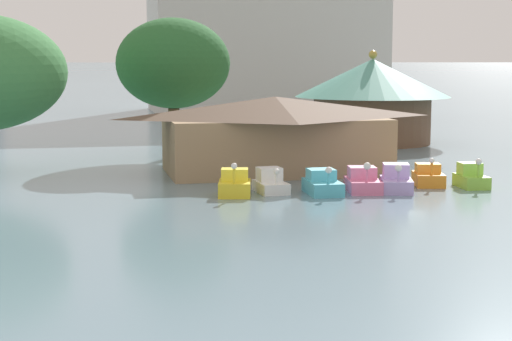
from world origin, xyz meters
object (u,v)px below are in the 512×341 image
(pedal_boat_white, at_px, (270,183))
(shoreline_tree_mid, at_px, (173,64))
(pedal_boat_yellow, at_px, (235,185))
(pedal_boat_pink, at_px, (363,182))
(pedal_boat_orange, at_px, (428,177))
(pedal_boat_lavender, at_px, (396,180))
(pedal_boat_lime, at_px, (471,178))
(green_roof_pavilion, at_px, (372,95))
(pedal_boat_cyan, at_px, (322,184))
(boathouse, at_px, (275,133))
(background_building_block, at_px, (265,16))

(pedal_boat_white, xyz_separation_m, shoreline_tree_mid, (-3.22, 16.51, 6.12))
(pedal_boat_yellow, relative_size, pedal_boat_pink, 0.84)
(shoreline_tree_mid, bearing_deg, pedal_boat_orange, -52.33)
(pedal_boat_lavender, bearing_deg, pedal_boat_lime, 111.68)
(green_roof_pavilion, bearing_deg, pedal_boat_cyan, -115.19)
(green_roof_pavilion, bearing_deg, boathouse, -127.30)
(pedal_boat_yellow, distance_m, pedal_boat_lime, 13.22)
(pedal_boat_orange, xyz_separation_m, shoreline_tree_mid, (-12.35, 16.00, 6.14))
(pedal_boat_orange, bearing_deg, background_building_block, -170.81)
(pedal_boat_pink, height_order, pedal_boat_orange, pedal_boat_pink)
(boathouse, height_order, green_roof_pavilion, green_roof_pavilion)
(boathouse, relative_size, shoreline_tree_mid, 1.45)
(pedal_boat_cyan, distance_m, pedal_boat_lavender, 4.10)
(pedal_boat_white, height_order, pedal_boat_cyan, pedal_boat_cyan)
(pedal_boat_lavender, bearing_deg, green_roof_pavilion, 179.81)
(pedal_boat_cyan, xyz_separation_m, pedal_boat_lime, (8.62, 0.44, 0.02))
(green_roof_pavilion, xyz_separation_m, shoreline_tree_mid, (-17.13, -6.63, 2.68))
(pedal_boat_white, bearing_deg, pedal_boat_lavender, 77.25)
(pedal_boat_yellow, bearing_deg, boathouse, 165.51)
(pedal_boat_yellow, xyz_separation_m, pedal_boat_pink, (6.92, -0.10, -0.03))
(boathouse, bearing_deg, pedal_boat_yellow, -116.46)
(shoreline_tree_mid, bearing_deg, pedal_boat_white, -78.98)
(pedal_boat_lavender, height_order, background_building_block, background_building_block)
(pedal_boat_white, bearing_deg, green_roof_pavilion, 144.57)
(pedal_boat_lavender, xyz_separation_m, background_building_block, (7.76, 67.17, 11.79))
(pedal_boat_cyan, distance_m, boathouse, 8.77)
(pedal_boat_yellow, xyz_separation_m, pedal_boat_white, (2.04, 0.63, -0.05))
(pedal_boat_white, xyz_separation_m, green_roof_pavilion, (13.92, 23.15, 3.44))
(pedal_boat_yellow, bearing_deg, pedal_boat_cyan, 97.30)
(pedal_boat_yellow, distance_m, shoreline_tree_mid, 18.23)
(pedal_boat_yellow, bearing_deg, background_building_block, 178.14)
(pedal_boat_white, distance_m, pedal_boat_lavender, 6.72)
(shoreline_tree_mid, distance_m, background_building_block, 53.03)
(pedal_boat_white, height_order, background_building_block, background_building_block)
(pedal_boat_white, height_order, pedal_boat_lime, pedal_boat_lime)
(pedal_boat_yellow, relative_size, pedal_boat_cyan, 0.87)
(pedal_boat_lavender, xyz_separation_m, pedal_boat_lime, (4.53, 0.40, -0.03))
(pedal_boat_white, xyz_separation_m, pedal_boat_orange, (9.14, 0.51, -0.02))
(pedal_boat_white, height_order, pedal_boat_pink, pedal_boat_pink)
(pedal_boat_lime, xyz_separation_m, green_roof_pavilion, (2.74, 23.72, 3.42))
(pedal_boat_cyan, distance_m, background_building_block, 69.27)
(pedal_boat_yellow, bearing_deg, pedal_boat_pink, 101.17)
(pedal_boat_white, height_order, green_roof_pavilion, green_roof_pavilion)
(pedal_boat_pink, bearing_deg, pedal_boat_white, -89.35)
(pedal_boat_pink, xyz_separation_m, pedal_boat_lavender, (1.78, -0.24, 0.05))
(pedal_boat_pink, relative_size, background_building_block, 0.10)
(pedal_boat_cyan, bearing_deg, pedal_boat_pink, 98.64)
(boathouse, xyz_separation_m, background_building_block, (12.40, 58.68, 9.90))
(boathouse, bearing_deg, pedal_boat_lime, -41.45)
(pedal_boat_lime, relative_size, background_building_block, 0.08)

